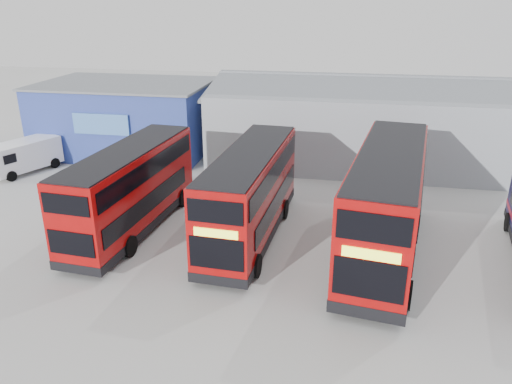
# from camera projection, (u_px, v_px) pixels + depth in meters

# --- Properties ---
(ground_plane) EXTENTS (120.00, 120.00, 0.00)m
(ground_plane) POSITION_uv_depth(u_px,v_px,m) (277.00, 300.00, 19.32)
(ground_plane) COLOR #9C9C96
(ground_plane) RESTS_ON ground
(office_block) EXTENTS (12.30, 8.32, 5.12)m
(office_block) POSITION_uv_depth(u_px,v_px,m) (127.00, 117.00, 37.22)
(office_block) COLOR navy
(office_block) RESTS_ON ground
(maintenance_shed) EXTENTS (30.50, 12.00, 5.89)m
(maintenance_shed) POSITION_uv_depth(u_px,v_px,m) (430.00, 123.00, 35.29)
(maintenance_shed) COLOR gray
(maintenance_shed) RESTS_ON ground
(double_decker_left) EXTENTS (3.20, 10.15, 4.23)m
(double_decker_left) POSITION_uv_depth(u_px,v_px,m) (131.00, 191.00, 24.39)
(double_decker_left) COLOR #9A0808
(double_decker_left) RESTS_ON ground
(double_decker_centre) EXTENTS (3.13, 10.43, 4.36)m
(double_decker_centre) POSITION_uv_depth(u_px,v_px,m) (250.00, 196.00, 23.65)
(double_decker_centre) COLOR #9A0808
(double_decker_centre) RESTS_ON ground
(double_decker_right) EXTENTS (4.42, 11.77, 4.87)m
(double_decker_right) POSITION_uv_depth(u_px,v_px,m) (386.00, 205.00, 21.88)
(double_decker_right) COLOR #9A0808
(double_decker_right) RESTS_ON ground
(panel_van) EXTENTS (3.53, 5.10, 2.08)m
(panel_van) POSITION_uv_depth(u_px,v_px,m) (23.00, 155.00, 33.02)
(panel_van) COLOR white
(panel_van) RESTS_ON ground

